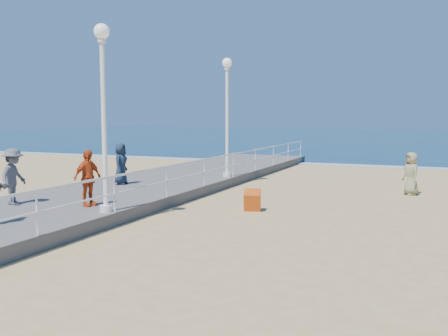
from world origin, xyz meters
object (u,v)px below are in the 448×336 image
at_px(lamp_post_far, 227,105).
at_px(box_kite, 252,202).
at_px(spectator_4, 121,164).
at_px(spectator_2, 13,176).
at_px(beach_walker_c, 411,174).
at_px(spectator_3, 88,178).
at_px(lamp_post_mid, 103,98).

xyz_separation_m(lamp_post_far, box_kite, (3.12, -5.23, -3.36)).
bearing_deg(box_kite, lamp_post_far, 104.01).
bearing_deg(spectator_4, lamp_post_far, -52.23).
distance_m(lamp_post_far, box_kite, 6.96).
bearing_deg(lamp_post_far, spectator_2, -110.63).
bearing_deg(spectator_4, beach_walker_c, -82.82).
relative_size(spectator_4, beach_walker_c, 0.97).
xyz_separation_m(lamp_post_far, spectator_2, (-3.42, -9.09, -2.38)).
bearing_deg(lamp_post_far, spectator_4, -127.36).
bearing_deg(spectator_4, spectator_3, -171.66).
distance_m(lamp_post_mid, beach_walker_c, 12.57).
bearing_deg(lamp_post_mid, spectator_4, 120.70).
xyz_separation_m(lamp_post_mid, lamp_post_far, (0.00, 9.00, 0.00)).
distance_m(lamp_post_mid, lamp_post_far, 9.00).
bearing_deg(beach_walker_c, lamp_post_far, -123.81).
relative_size(lamp_post_mid, spectator_3, 3.06).
relative_size(lamp_post_mid, lamp_post_far, 1.00).
height_order(lamp_post_far, spectator_2, lamp_post_far).
bearing_deg(lamp_post_far, beach_walker_c, 3.25).
xyz_separation_m(spectator_2, spectator_4, (0.42, 5.15, -0.05)).
distance_m(lamp_post_mid, box_kite, 5.94).
bearing_deg(lamp_post_far, spectator_3, -97.27).
height_order(spectator_3, box_kite, spectator_3).
height_order(spectator_3, spectator_4, spectator_3).
xyz_separation_m(spectator_4, box_kite, (6.13, -1.30, -0.93)).
bearing_deg(lamp_post_mid, spectator_3, 152.42).
relative_size(lamp_post_far, spectator_3, 3.06).
relative_size(spectator_3, beach_walker_c, 1.01).
height_order(spectator_2, spectator_4, spectator_2).
bearing_deg(lamp_post_mid, spectator_2, -178.53).
bearing_deg(box_kite, spectator_2, -166.30).
bearing_deg(beach_walker_c, spectator_3, -82.07).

